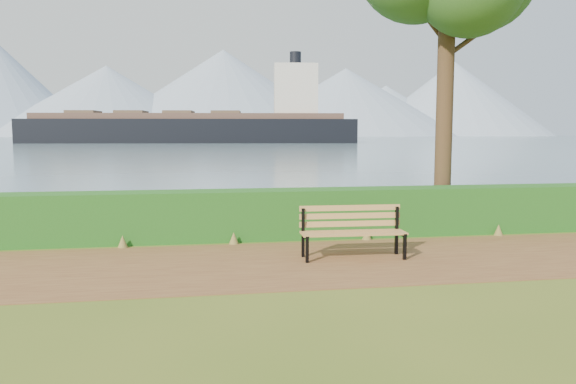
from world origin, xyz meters
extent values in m
plane|color=#48611B|center=(0.00, 0.00, 0.00)|extent=(140.00, 140.00, 0.00)
cube|color=brown|center=(0.00, 0.30, 0.01)|extent=(40.00, 3.40, 0.01)
cube|color=#164614|center=(0.00, 2.60, 0.50)|extent=(32.00, 0.85, 1.00)
cube|color=#476573|center=(0.00, 260.00, 0.01)|extent=(700.00, 510.00, 0.00)
cone|color=#8497B0|center=(-60.00, 395.00, 24.00)|extent=(160.00, 160.00, 48.00)
cone|color=#8497B0|center=(20.00, 405.00, 31.00)|extent=(190.00, 190.00, 62.00)
cone|color=#8497B0|center=(110.00, 400.00, 25.00)|extent=(170.00, 170.00, 50.00)
cone|color=#8497B0|center=(200.00, 410.00, 29.00)|extent=(150.00, 150.00, 58.00)
cone|color=#8497B0|center=(-10.00, 430.00, 17.50)|extent=(120.00, 120.00, 35.00)
cone|color=#8497B0|center=(150.00, 425.00, 20.00)|extent=(130.00, 130.00, 40.00)
cube|color=black|center=(0.00, 0.24, 0.23)|extent=(0.05, 0.06, 0.45)
cube|color=black|center=(0.01, 0.69, 0.43)|extent=(0.05, 0.06, 0.86)
cube|color=black|center=(0.00, 0.46, 0.42)|extent=(0.07, 0.52, 0.05)
cube|color=black|center=(1.68, 0.18, 0.23)|extent=(0.05, 0.06, 0.45)
cube|color=black|center=(1.70, 0.63, 0.43)|extent=(0.05, 0.06, 0.86)
cube|color=black|center=(1.69, 0.40, 0.42)|extent=(0.07, 0.52, 0.05)
cube|color=#A4743F|center=(0.84, 0.24, 0.45)|extent=(1.81, 0.15, 0.04)
cube|color=#A4743F|center=(0.85, 0.37, 0.45)|extent=(1.81, 0.15, 0.04)
cube|color=#A4743F|center=(0.85, 0.50, 0.45)|extent=(1.81, 0.15, 0.04)
cube|color=#A4743F|center=(0.85, 0.63, 0.45)|extent=(1.81, 0.15, 0.04)
cube|color=#A4743F|center=(0.86, 0.69, 0.57)|extent=(1.81, 0.11, 0.10)
cube|color=#A4743F|center=(0.86, 0.69, 0.71)|extent=(1.81, 0.11, 0.10)
cube|color=#A4743F|center=(0.86, 0.69, 0.85)|extent=(1.81, 0.11, 0.10)
cylinder|color=#3B2618|center=(3.83, 3.40, 3.43)|extent=(0.38, 0.38, 6.86)
cylinder|color=#3B2618|center=(4.26, 3.40, 4.19)|extent=(1.00, 0.11, 0.75)
cylinder|color=#3B2618|center=(3.45, 3.50, 4.67)|extent=(0.78, 0.36, 0.69)
cube|color=black|center=(-2.54, 116.88, 1.55)|extent=(72.86, 19.99, 7.20)
cube|color=#4F392F|center=(-2.54, 116.88, 5.77)|extent=(67.00, 18.17, 1.23)
cube|color=silver|center=(20.33, 114.08, 11.32)|extent=(10.22, 9.55, 11.32)
cylinder|color=black|center=(20.33, 114.08, 18.01)|extent=(2.47, 2.47, 3.60)
cube|color=brown|center=(-25.42, 119.69, 6.59)|extent=(6.95, 7.49, 0.82)
cube|color=brown|center=(-15.21, 118.44, 6.59)|extent=(6.95, 7.49, 0.82)
cube|color=brown|center=(-5.00, 117.18, 6.59)|extent=(6.95, 7.49, 0.82)
cube|color=brown|center=(5.22, 115.93, 6.59)|extent=(6.95, 7.49, 0.82)
camera|label=1|loc=(-1.83, -8.78, 2.16)|focal=35.00mm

